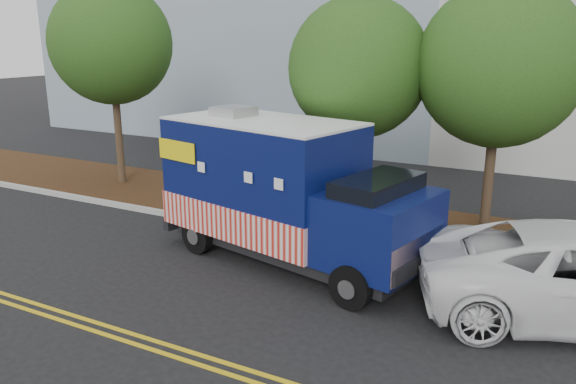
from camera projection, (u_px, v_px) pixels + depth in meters
The scene contains 10 objects.
ground at pixel (234, 249), 14.42m from camera, with size 120.00×120.00×0.00m, color black.
curb at pixel (261, 231), 15.59m from camera, with size 120.00×0.18×0.15m, color #9E9E99.
mulch_strip at pixel (295, 211), 17.39m from camera, with size 120.00×4.00×0.15m, color #32170E.
centerline_near at pixel (106, 325), 10.62m from camera, with size 120.00×0.10×0.01m, color gold.
centerline_far at pixel (96, 331), 10.41m from camera, with size 120.00×0.10×0.01m, color gold.
tree_a at pixel (111, 44), 19.26m from camera, with size 4.18×4.18×7.15m.
tree_b at pixel (359, 68), 15.17m from camera, with size 3.83×3.83×6.38m.
tree_c at pixel (500, 66), 13.96m from camera, with size 4.12×4.12×6.66m.
sign_post at pixel (216, 179), 16.61m from camera, with size 0.06×0.06×2.40m, color #473828.
food_truck at pixel (282, 194), 13.48m from camera, with size 7.20×3.92×3.60m.
Camera 1 is at (7.50, -11.31, 5.29)m, focal length 35.00 mm.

